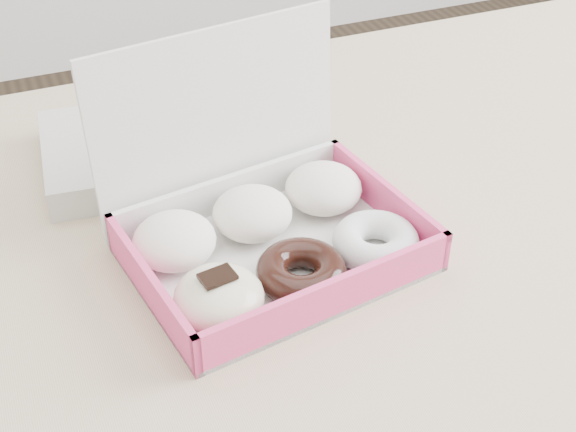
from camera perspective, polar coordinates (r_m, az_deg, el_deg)
name	(u,v)px	position (r m, az deg, el deg)	size (l,w,h in m)	color
table	(418,233)	(1.00, 9.24, -1.18)	(1.20, 0.80, 0.75)	tan
donut_box	(265,227)	(0.82, -1.66, -0.82)	(0.32, 0.28, 0.21)	white
newspapers	(145,148)	(0.98, -10.12, 4.75)	(0.24, 0.19, 0.04)	silver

